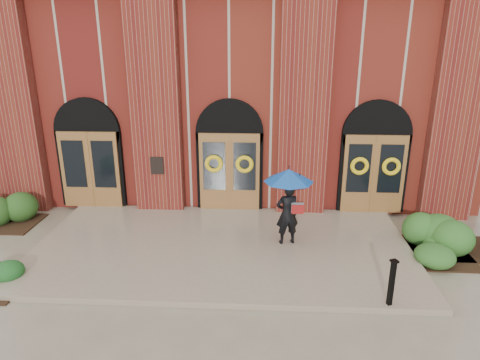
{
  "coord_description": "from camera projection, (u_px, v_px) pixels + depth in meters",
  "views": [
    {
      "loc": [
        1.03,
        -10.16,
        5.47
      ],
      "look_at": [
        0.43,
        1.0,
        1.71
      ],
      "focal_mm": 32.0,
      "sensor_mm": 36.0,
      "label": 1
    }
  ],
  "objects": [
    {
      "name": "metal_post",
      "position": [
        392.0,
        282.0,
        8.77
      ],
      "size": [
        0.18,
        0.18,
        1.04
      ],
      "rotation": [
        0.0,
        0.0,
        0.37
      ],
      "color": "black",
      "rests_on": "landing"
    },
    {
      "name": "church_building",
      "position": [
        240.0,
        84.0,
        18.61
      ],
      "size": [
        16.2,
        12.53,
        7.0
      ],
      "color": "maroon",
      "rests_on": "ground"
    },
    {
      "name": "hedge_wall_right",
      "position": [
        474.0,
        235.0,
        11.4
      ],
      "size": [
        3.38,
        1.35,
        0.87
      ],
      "primitive_type": "ellipsoid",
      "color": "#28551E",
      "rests_on": "ground"
    },
    {
      "name": "hedge_front_right",
      "position": [
        442.0,
        249.0,
        11.03
      ],
      "size": [
        1.47,
        1.26,
        0.52
      ],
      "primitive_type": "ellipsoid",
      "color": "#29541E",
      "rests_on": "ground"
    },
    {
      "name": "landing",
      "position": [
        223.0,
        247.0,
        11.53
      ],
      "size": [
        10.0,
        5.3,
        0.15
      ],
      "primitive_type": "cube",
      "color": "gray",
      "rests_on": "ground"
    },
    {
      "name": "ground",
      "position": [
        222.0,
        252.0,
        11.41
      ],
      "size": [
        90.0,
        90.0,
        0.0
      ],
      "primitive_type": "plane",
      "color": "gray",
      "rests_on": "ground"
    },
    {
      "name": "man_with_umbrella",
      "position": [
        288.0,
        192.0,
        11.17
      ],
      "size": [
        1.58,
        1.58,
        2.09
      ],
      "rotation": [
        0.0,
        0.0,
        3.38
      ],
      "color": "black",
      "rests_on": "landing"
    }
  ]
}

